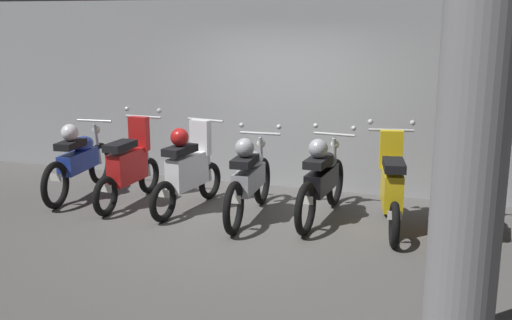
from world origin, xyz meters
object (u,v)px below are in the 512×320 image
Objects in this scene: motorbike_slot_1 at (129,166)px; motorbike_slot_6 at (470,196)px; motorbike_slot_3 at (249,178)px; support_pillar at (469,177)px; motorbike_slot_4 at (322,179)px; motorbike_slot_2 at (188,169)px; motorbike_slot_5 at (391,188)px; motorbike_slot_0 at (79,160)px.

motorbike_slot_1 reaches higher than motorbike_slot_6.
motorbike_slot_3 is 3.78m from support_pillar.
motorbike_slot_3 is 1.00× the size of motorbike_slot_4.
motorbike_slot_2 is 0.89m from motorbike_slot_3.
motorbike_slot_6 is at bearing 88.53° from support_pillar.
motorbike_slot_5 is at bearing 4.09° from motorbike_slot_3.
motorbike_slot_4 is 0.70× the size of support_pillar.
support_pillar is (5.30, -2.76, 0.88)m from motorbike_slot_0.
motorbike_slot_3 is at bearing -3.83° from motorbike_slot_0.
motorbike_slot_3 is at bearing 135.36° from support_pillar.
motorbike_slot_1 is at bearing -179.77° from motorbike_slot_2.
support_pillar reaches higher than motorbike_slot_5.
motorbike_slot_2 is at bearing -178.82° from motorbike_slot_5.
motorbike_slot_4 is at bearing 15.67° from motorbike_slot_3.
support_pillar is at bearing -37.14° from motorbike_slot_2.
motorbike_slot_5 is (2.67, 0.05, -0.04)m from motorbike_slot_2.
motorbike_slot_6 is at bearing -2.76° from motorbike_slot_4.
motorbike_slot_5 reaches higher than motorbike_slot_0.
motorbike_slot_5 is 0.85× the size of motorbike_slot_6.
motorbike_slot_3 reaches higher than motorbike_slot_0.
motorbike_slot_4 is 1.17× the size of motorbike_slot_5.
motorbike_slot_4 is 3.43m from support_pillar.
motorbike_slot_3 is at bearing -164.33° from motorbike_slot_4.
support_pillar reaches higher than motorbike_slot_0.
motorbike_slot_6 is at bearing 1.48° from motorbike_slot_2.
motorbike_slot_6 is at bearing 1.23° from motorbike_slot_1.
motorbike_slot_1 is at bearing -178.77° from motorbike_slot_6.
motorbike_slot_4 is (0.90, 0.25, 0.00)m from motorbike_slot_3.
motorbike_slot_0 is at bearing 176.59° from motorbike_slot_2.
motorbike_slot_3 and motorbike_slot_4 have the same top height.
motorbike_slot_4 is (1.79, 0.18, -0.04)m from motorbike_slot_2.
motorbike_slot_0 is 1.17× the size of motorbike_slot_5.
motorbike_slot_4 is 1.00× the size of motorbike_slot_6.
motorbike_slot_5 is at bearing -7.95° from motorbike_slot_4.
motorbike_slot_6 is (2.69, 0.16, -0.04)m from motorbike_slot_3.
motorbike_slot_3 is at bearing -175.91° from motorbike_slot_5.
motorbike_slot_6 is at bearing -0.16° from motorbike_slot_0.
support_pillar is (1.72, -2.83, 0.87)m from motorbike_slot_4.
motorbike_slot_1 is 0.86× the size of motorbike_slot_3.
motorbike_slot_2 is at bearing -3.41° from motorbike_slot_0.
motorbike_slot_1 reaches higher than motorbike_slot_2.
motorbike_slot_1 is 0.90m from motorbike_slot_2.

